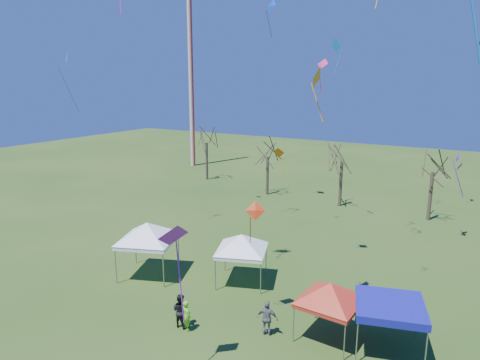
{
  "coord_description": "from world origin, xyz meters",
  "views": [
    {
      "loc": [
        10.15,
        -16.75,
        12.39
      ],
      "look_at": [
        -1.51,
        3.0,
        7.06
      ],
      "focal_mm": 32.0,
      "sensor_mm": 36.0,
      "label": 1
    }
  ],
  "objects_px": {
    "person_green": "(187,316)",
    "tree_0": "(206,129)",
    "tent_red": "(331,287)",
    "person_dark": "(180,310)",
    "tent_white_mid": "(242,238)",
    "tent_white_west": "(147,226)",
    "person_grey": "(267,318)",
    "tree_3": "(435,154)",
    "tent_blue": "(390,307)",
    "tree_1": "(268,143)",
    "radio_mast": "(191,80)",
    "tree_2": "(343,144)"
  },
  "relations": [
    {
      "from": "radio_mast",
      "to": "tent_white_mid",
      "type": "bearing_deg",
      "value": -48.84
    },
    {
      "from": "tent_white_mid",
      "to": "tent_blue",
      "type": "distance_m",
      "value": 9.78
    },
    {
      "from": "tree_1",
      "to": "person_dark",
      "type": "distance_m",
      "value": 27.58
    },
    {
      "from": "radio_mast",
      "to": "person_grey",
      "type": "relative_size",
      "value": 13.71
    },
    {
      "from": "radio_mast",
      "to": "tree_1",
      "type": "xyz_separation_m",
      "value": [
        17.23,
        -9.35,
        -6.71
      ]
    },
    {
      "from": "tree_3",
      "to": "person_dark",
      "type": "distance_m",
      "value": 27.2
    },
    {
      "from": "tree_0",
      "to": "tent_white_mid",
      "type": "xyz_separation_m",
      "value": [
        18.45,
        -22.68,
        -3.52
      ]
    },
    {
      "from": "tent_white_mid",
      "to": "tree_1",
      "type": "bearing_deg",
      "value": 112.77
    },
    {
      "from": "tree_3",
      "to": "person_green",
      "type": "bearing_deg",
      "value": -107.76
    },
    {
      "from": "tent_red",
      "to": "person_grey",
      "type": "xyz_separation_m",
      "value": [
        -2.72,
        -1.31,
        -1.84
      ]
    },
    {
      "from": "tent_red",
      "to": "person_grey",
      "type": "height_order",
      "value": "tent_red"
    },
    {
      "from": "tent_blue",
      "to": "person_dark",
      "type": "bearing_deg",
      "value": -160.52
    },
    {
      "from": "tree_0",
      "to": "tent_red",
      "type": "bearing_deg",
      "value": -45.6
    },
    {
      "from": "tree_0",
      "to": "tent_white_mid",
      "type": "bearing_deg",
      "value": -50.87
    },
    {
      "from": "tent_white_west",
      "to": "person_green",
      "type": "relative_size",
      "value": 2.69
    },
    {
      "from": "radio_mast",
      "to": "tent_blue",
      "type": "height_order",
      "value": "radio_mast"
    },
    {
      "from": "tent_blue",
      "to": "person_green",
      "type": "distance_m",
      "value": 9.87
    },
    {
      "from": "tree_0",
      "to": "person_dark",
      "type": "distance_m",
      "value": 34.4
    },
    {
      "from": "tent_white_mid",
      "to": "tent_blue",
      "type": "relative_size",
      "value": 1.03
    },
    {
      "from": "tent_white_mid",
      "to": "tent_red",
      "type": "relative_size",
      "value": 1.01
    },
    {
      "from": "tent_red",
      "to": "tree_1",
      "type": "bearing_deg",
      "value": 123.3
    },
    {
      "from": "tree_3",
      "to": "tent_white_west",
      "type": "relative_size",
      "value": 1.81
    },
    {
      "from": "radio_mast",
      "to": "tree_1",
      "type": "distance_m",
      "value": 20.72
    },
    {
      "from": "tent_white_mid",
      "to": "tent_blue",
      "type": "bearing_deg",
      "value": -15.07
    },
    {
      "from": "tree_1",
      "to": "tent_white_mid",
      "type": "bearing_deg",
      "value": -67.23
    },
    {
      "from": "tent_white_mid",
      "to": "person_grey",
      "type": "xyz_separation_m",
      "value": [
        4.01,
        -4.34,
        -2.05
      ]
    },
    {
      "from": "tent_red",
      "to": "person_dark",
      "type": "distance_m",
      "value": 7.72
    },
    {
      "from": "tent_red",
      "to": "tent_blue",
      "type": "distance_m",
      "value": 2.8
    },
    {
      "from": "tent_white_mid",
      "to": "person_green",
      "type": "bearing_deg",
      "value": -87.17
    },
    {
      "from": "tree_1",
      "to": "person_green",
      "type": "distance_m",
      "value": 27.84
    },
    {
      "from": "person_grey",
      "to": "person_green",
      "type": "bearing_deg",
      "value": 10.95
    },
    {
      "from": "person_dark",
      "to": "person_grey",
      "type": "height_order",
      "value": "person_grey"
    },
    {
      "from": "tent_white_mid",
      "to": "tent_red",
      "type": "height_order",
      "value": "tent_white_mid"
    },
    {
      "from": "radio_mast",
      "to": "tent_white_mid",
      "type": "xyz_separation_m",
      "value": [
        25.61,
        -29.29,
        -9.54
      ]
    },
    {
      "from": "tree_0",
      "to": "person_dark",
      "type": "height_order",
      "value": "tree_0"
    },
    {
      "from": "tree_2",
      "to": "person_green",
      "type": "bearing_deg",
      "value": -89.4
    },
    {
      "from": "person_green",
      "to": "tree_3",
      "type": "bearing_deg",
      "value": -85.15
    },
    {
      "from": "tent_blue",
      "to": "person_grey",
      "type": "relative_size",
      "value": 2.09
    },
    {
      "from": "person_grey",
      "to": "tree_1",
      "type": "bearing_deg",
      "value": -76.67
    },
    {
      "from": "person_green",
      "to": "tree_0",
      "type": "bearing_deg",
      "value": -34.25
    },
    {
      "from": "tent_white_mid",
      "to": "person_green",
      "type": "xyz_separation_m",
      "value": [
        0.3,
        -6.04,
        -2.15
      ]
    },
    {
      "from": "radio_mast",
      "to": "tree_0",
      "type": "height_order",
      "value": "radio_mast"
    },
    {
      "from": "tree_0",
      "to": "person_dark",
      "type": "bearing_deg",
      "value": -57.44
    },
    {
      "from": "tent_red",
      "to": "person_grey",
      "type": "distance_m",
      "value": 3.53
    },
    {
      "from": "tent_red",
      "to": "person_green",
      "type": "xyz_separation_m",
      "value": [
        -6.42,
        -3.01,
        -1.94
      ]
    },
    {
      "from": "tent_white_west",
      "to": "tent_white_mid",
      "type": "distance_m",
      "value": 6.17
    },
    {
      "from": "tree_0",
      "to": "person_green",
      "type": "xyz_separation_m",
      "value": [
        18.75,
        -28.72,
        -5.67
      ]
    },
    {
      "from": "person_dark",
      "to": "tent_white_mid",
      "type": "bearing_deg",
      "value": -93.4
    },
    {
      "from": "tent_white_mid",
      "to": "tent_blue",
      "type": "xyz_separation_m",
      "value": [
        9.42,
        -2.54,
        -0.74
      ]
    },
    {
      "from": "tree_1",
      "to": "tent_blue",
      "type": "height_order",
      "value": "tree_1"
    }
  ]
}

